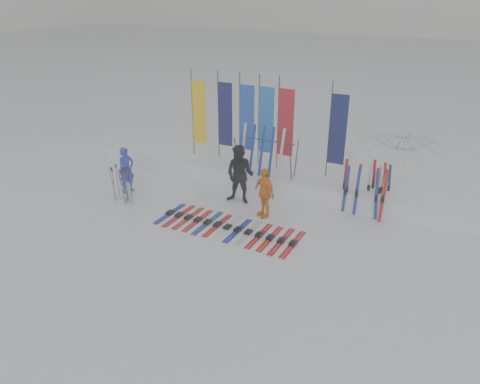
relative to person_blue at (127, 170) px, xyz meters
The scene contains 11 objects.
ground 4.73m from the person_blue, 23.71° to the right, with size 120.00×120.00×0.00m, color white.
snow_bank 5.09m from the person_blue, 32.57° to the left, with size 14.00×1.60×0.60m, color white.
person_blue is the anchor object (origin of this frame).
person_black 3.93m from the person_blue, 14.90° to the left, with size 0.94×0.73×1.93m, color black.
person_yellow 4.93m from the person_blue, ahead, with size 0.92×0.38×1.56m, color orange.
tent_canopy 8.89m from the person_blue, 20.38° to the left, with size 2.63×2.68×2.41m, color white.
ski_row 4.45m from the person_blue, 10.06° to the right, with size 4.25×1.66×0.07m.
pole_cluster 0.89m from the person_blue, 57.71° to the right, with size 0.83×0.58×1.25m.
feather_flags 4.80m from the person_blue, 41.20° to the left, with size 5.74×0.21×3.20m.
ski_rack 4.75m from the person_blue, 29.60° to the left, with size 2.04×0.80×1.23m.
upright_skis 7.94m from the person_blue, 16.59° to the left, with size 1.46×1.20×1.67m.
Camera 1 is at (5.94, -9.41, 6.51)m, focal length 35.00 mm.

